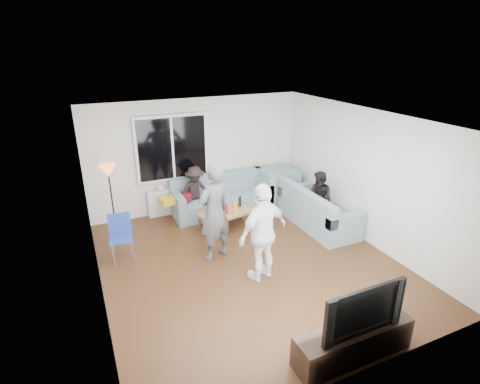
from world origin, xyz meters
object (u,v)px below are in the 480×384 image
player_right (263,233)px  sofa_right_section (318,207)px  side_chair (121,239)px  spectator_right (319,199)px  floor_lamp (112,203)px  television (358,306)px  sofa_back_section (222,195)px  tv_console (353,342)px  player_left (214,212)px  spectator_back (195,192)px  coffee_table (226,220)px

player_right → sofa_right_section: bearing=-164.5°
side_chair → spectator_right: 4.09m
floor_lamp → television: floor_lamp is taller
sofa_back_section → floor_lamp: 2.50m
player_right → tv_console: 2.13m
player_right → tv_console: player_right is taller
sofa_back_section → player_left: (-0.87, -1.83, 0.49)m
player_right → tv_console: bearing=80.2°
floor_lamp → spectator_right: (4.07, -1.18, -0.17)m
sofa_right_section → spectator_right: spectator_right is taller
spectator_right → spectator_back: bearing=-140.3°
television → coffee_table: bearing=91.7°
player_left → spectator_back: (0.23, 1.86, -0.33)m
player_left → player_right: 1.05m
sofa_right_section → spectator_right: size_ratio=1.64×
floor_lamp → television: size_ratio=1.36×
player_left → spectator_back: player_left is taller
player_left → television: size_ratio=1.60×
side_chair → coffee_table: bearing=17.9°
spectator_right → television: (-1.76, -3.25, 0.16)m
player_right → player_left: bearing=-78.1°
coffee_table → spectator_right: spectator_right is taller
sofa_right_section → spectator_right: bearing=-180.0°
sofa_back_section → sofa_right_section: (1.62, -1.50, 0.00)m
television → spectator_right: bearing=61.5°
sofa_back_section → sofa_right_section: same height
side_chair → spectator_right: size_ratio=0.71×
sofa_right_section → floor_lamp: 4.25m
sofa_back_section → coffee_table: (-0.26, -0.85, -0.22)m
spectator_right → tv_console: (-1.76, -3.25, -0.39)m
tv_console → sofa_back_section: bearing=88.3°
sofa_right_section → television: (-1.76, -3.27, 0.34)m
player_left → coffee_table: bearing=-141.4°
spectator_back → tv_console: bearing=-85.1°
coffee_table → tv_console: 3.93m
side_chair → player_left: bearing=-13.0°
sofa_right_section → player_left: 2.56m
spectator_right → television: bearing=-44.3°
tv_console → spectator_right: bearing=61.5°
floor_lamp → player_left: (1.58, -1.49, 0.14)m
player_left → tv_console: (0.73, -2.94, -0.70)m
floor_lamp → television: bearing=-62.5°
sofa_back_section → spectator_right: spectator_right is taller
sofa_right_section → floor_lamp: size_ratio=1.28×
floor_lamp → spectator_back: bearing=11.7°
sofa_right_section → spectator_right: 0.19m
player_right → side_chair: bearing=-52.9°
player_left → spectator_right: (2.49, 0.31, -0.31)m
player_right → spectator_right: (2.00, 1.23, -0.24)m
floor_lamp → player_right: size_ratio=0.92×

